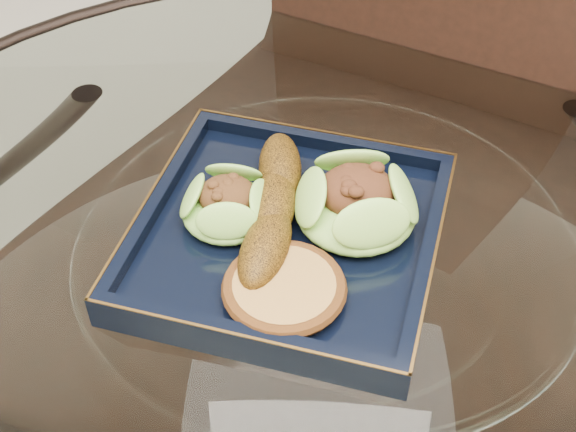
{
  "coord_description": "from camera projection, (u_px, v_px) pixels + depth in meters",
  "views": [
    {
      "loc": [
        -0.01,
        -0.47,
        1.3
      ],
      "look_at": [
        -0.04,
        0.04,
        0.8
      ],
      "focal_mm": 50.0,
      "sensor_mm": 36.0,
      "label": 1
    }
  ],
  "objects": [
    {
      "name": "crumb_patty",
      "position": [
        284.0,
        290.0,
        0.67
      ],
      "size": [
        0.12,
        0.12,
        0.02
      ],
      "primitive_type": "cylinder",
      "rotation": [
        0.0,
        0.0,
        0.37
      ],
      "color": "#B58B3C",
      "rests_on": "navy_plate"
    },
    {
      "name": "lettuce_wrap_right",
      "position": [
        356.0,
        206.0,
        0.73
      ],
      "size": [
        0.13,
        0.13,
        0.04
      ],
      "primitive_type": "ellipsoid",
      "rotation": [
        0.0,
        0.0,
        -0.24
      ],
      "color": "#5C9F2E",
      "rests_on": "navy_plate"
    },
    {
      "name": "dining_table",
      "position": [
        320.0,
        389.0,
        0.83
      ],
      "size": [
        1.13,
        1.13,
        0.77
      ],
      "color": "white",
      "rests_on": "ground"
    },
    {
      "name": "navy_plate",
      "position": [
        288.0,
        239.0,
        0.74
      ],
      "size": [
        0.32,
        0.32,
        0.02
      ],
      "primitive_type": "cube",
      "rotation": [
        0.0,
        0.0,
        -0.22
      ],
      "color": "black",
      "rests_on": "dining_table"
    },
    {
      "name": "dining_chair",
      "position": [
        372.0,
        223.0,
        1.06
      ],
      "size": [
        0.57,
        0.57,
        0.99
      ],
      "rotation": [
        0.0,
        0.0,
        -0.43
      ],
      "color": "black",
      "rests_on": "ground"
    },
    {
      "name": "lettuce_wrap_left",
      "position": [
        228.0,
        207.0,
        0.73
      ],
      "size": [
        0.11,
        0.11,
        0.03
      ],
      "primitive_type": "ellipsoid",
      "rotation": [
        0.0,
        0.0,
        -0.43
      ],
      "color": "#63AB31",
      "rests_on": "navy_plate"
    },
    {
      "name": "roasted_plantain",
      "position": [
        273.0,
        206.0,
        0.73
      ],
      "size": [
        0.05,
        0.2,
        0.04
      ],
      "primitive_type": "ellipsoid",
      "rotation": [
        0.0,
        0.0,
        1.51
      ],
      "color": "#623D0A",
      "rests_on": "navy_plate"
    }
  ]
}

